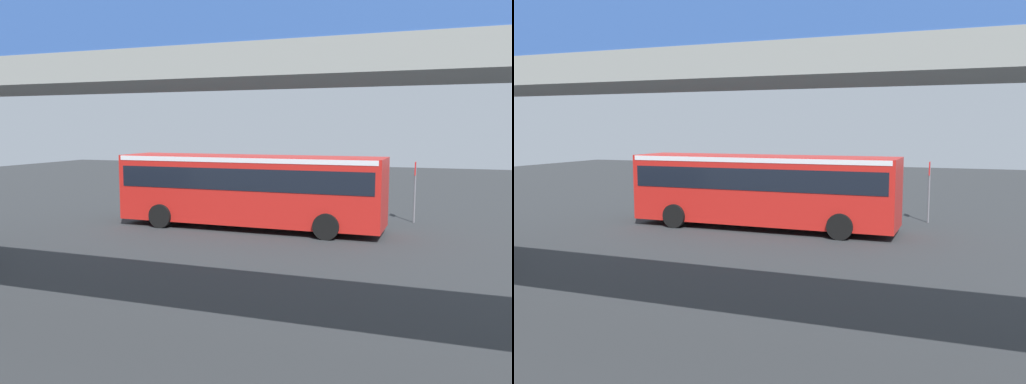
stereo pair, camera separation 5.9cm
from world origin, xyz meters
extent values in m
plane|color=#2D3033|center=(0.00, 0.00, 0.00)|extent=(80.00, 80.00, 0.00)
cube|color=red|center=(-0.59, 0.17, 1.72)|extent=(11.50, 2.55, 2.86)
cube|color=black|center=(-0.59, 0.17, 2.23)|extent=(11.04, 2.59, 0.90)
cube|color=white|center=(-0.59, 0.17, 3.03)|extent=(11.27, 2.58, 0.20)
cube|color=black|center=(5.17, 0.17, 2.06)|extent=(0.04, 2.24, 1.20)
cylinder|color=black|center=(3.09, 1.45, 0.52)|extent=(1.04, 0.30, 1.04)
cylinder|color=black|center=(3.09, -1.10, 0.52)|extent=(1.04, 0.30, 1.04)
cylinder|color=black|center=(-4.27, 1.45, 0.52)|extent=(1.04, 0.30, 1.04)
cylinder|color=black|center=(-4.27, -1.10, 0.52)|extent=(1.04, 0.30, 1.04)
cylinder|color=#2D2D38|center=(-5.46, -3.05, 0.42)|extent=(0.32, 0.32, 0.85)
cylinder|color=#19724C|center=(-5.46, -3.05, 1.20)|extent=(0.38, 0.38, 0.70)
sphere|color=tan|center=(-5.46, -3.05, 1.68)|extent=(0.22, 0.22, 0.22)
cylinder|color=slate|center=(-7.23, -3.73, 1.40)|extent=(0.08, 0.08, 2.80)
cube|color=red|center=(-7.23, -3.73, 2.50)|extent=(0.04, 0.60, 0.60)
cube|color=silver|center=(-4.00, -2.52, 0.00)|extent=(2.00, 0.20, 0.01)
cube|color=silver|center=(0.00, -2.52, 0.00)|extent=(2.00, 0.20, 0.01)
cube|color=silver|center=(4.00, -2.52, 0.00)|extent=(2.00, 0.20, 0.01)
cube|color=gray|center=(0.00, 12.81, 5.31)|extent=(27.77, 2.60, 0.50)
cube|color=#3359A5|center=(0.00, 11.56, 6.11)|extent=(27.77, 0.08, 1.10)
camera|label=1|loc=(-8.74, 21.41, 4.30)|focal=37.15mm
camera|label=2|loc=(-8.79, 21.39, 4.30)|focal=37.15mm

